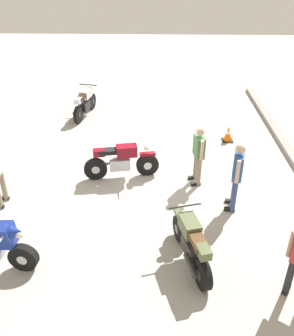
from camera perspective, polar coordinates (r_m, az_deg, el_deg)
The scene contains 7 objects.
ground_plane at distance 10.79m, azimuth -0.77°, elevation 0.13°, with size 40.00×40.00×0.00m, color #ADAAA3.
motorcycle_maroon_cruiser at distance 10.10m, azimuth -4.07°, elevation 1.16°, with size 0.69×2.08×1.09m.
motorcycle_olive_vintage at distance 7.48m, azimuth 6.93°, elevation -11.57°, with size 1.92×0.81×1.07m.
motorcycle_silver_cruiser at distance 14.32m, azimuth -9.71°, elevation 9.99°, with size 2.08×0.79×1.09m.
person_in_green_shirt at distance 9.74m, azimuth 8.04°, elevation 2.46°, with size 0.64×0.37×1.64m.
person_in_blue_shirt at distance 8.86m, azimuth 13.87°, elevation -0.66°, with size 0.67×0.39×1.75m.
traffic_cone at distance 12.51m, azimuth 12.54°, elevation 5.24°, with size 0.36×0.36×0.53m.
Camera 1 is at (9.27, 0.44, 5.50)m, focal length 39.06 mm.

